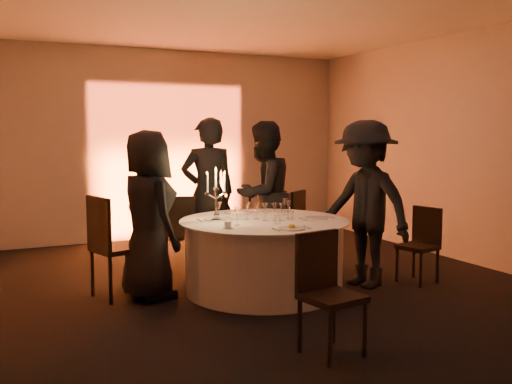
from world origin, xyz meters
name	(u,v)px	position (x,y,z in m)	size (l,w,h in m)	color
floor	(264,291)	(0.00, 0.00, 0.00)	(7.00, 7.00, 0.00)	black
ceiling	(264,5)	(0.00, 0.00, 3.00)	(7.00, 7.00, 0.00)	silver
wall_back	(169,145)	(0.00, 3.50, 1.50)	(7.00, 7.00, 0.00)	#BBB6AD
wall_right	(476,148)	(3.00, 0.00, 1.50)	(7.00, 7.00, 0.00)	#BBB6AD
uplighter_fixture	(176,237)	(0.00, 3.20, 0.05)	(0.25, 0.12, 0.10)	black
banquet_table	(264,255)	(0.00, 0.00, 0.38)	(1.80, 1.80, 0.77)	black
chair_left	(110,241)	(-1.54, 0.41, 0.60)	(0.58, 0.58, 1.06)	black
chair_back_left	(179,228)	(-0.51, 1.36, 0.52)	(0.51, 0.51, 0.92)	black
chair_back_right	(291,221)	(0.98, 1.19, 0.52)	(0.57, 0.57, 0.93)	black
chair_right	(421,240)	(1.79, -0.41, 0.47)	(0.45, 0.45, 0.85)	black
chair_front	(326,285)	(-0.32, -1.74, 0.52)	(0.47, 0.47, 0.93)	black
guest_left	(148,215)	(-1.18, 0.27, 0.86)	(0.84, 0.55, 1.72)	black
guest_back_left	(208,193)	(-0.15, 1.29, 0.94)	(0.69, 0.45, 1.88)	black
guest_back_right	(263,194)	(0.51, 1.07, 0.92)	(0.89, 0.70, 1.84)	black
guest_right	(365,204)	(1.09, -0.29, 0.91)	(1.18, 0.68, 1.83)	black
plate_left	(215,219)	(-0.47, 0.23, 0.78)	(0.35, 0.25, 0.01)	white
plate_back_left	(241,213)	(-0.03, 0.55, 0.78)	(0.36, 0.26, 0.01)	white
plate_back_right	(278,211)	(0.41, 0.47, 0.78)	(0.35, 0.27, 0.01)	white
plate_right	(317,218)	(0.56, -0.16, 0.78)	(0.36, 0.25, 0.01)	white
plate_front	(292,227)	(-0.01, -0.64, 0.79)	(0.36, 0.26, 0.08)	white
coffee_cup	(228,225)	(-0.55, -0.32, 0.80)	(0.11, 0.11, 0.07)	white
candelabra	(216,202)	(-0.49, 0.15, 0.97)	(0.24, 0.12, 0.57)	silver
wine_glass_a	(265,208)	(-0.02, -0.06, 0.91)	(0.07, 0.07, 0.19)	white
wine_glass_b	(219,207)	(-0.44, 0.20, 0.91)	(0.07, 0.07, 0.19)	white
wine_glass_c	(285,203)	(0.35, 0.19, 0.91)	(0.07, 0.07, 0.19)	white
wine_glass_d	(247,207)	(-0.16, 0.08, 0.91)	(0.07, 0.07, 0.19)	white
wine_glass_e	(237,212)	(-0.40, -0.21, 0.91)	(0.07, 0.07, 0.19)	white
wine_glass_f	(275,208)	(0.07, -0.11, 0.91)	(0.07, 0.07, 0.19)	white
wine_glass_g	(282,208)	(0.14, -0.15, 0.91)	(0.07, 0.07, 0.19)	white
wine_glass_h	(257,206)	(-0.05, 0.09, 0.91)	(0.07, 0.07, 0.19)	white
wine_glass_i	(288,206)	(0.29, 0.00, 0.91)	(0.07, 0.07, 0.19)	white
tumbler_a	(290,215)	(0.27, -0.09, 0.82)	(0.07, 0.07, 0.09)	white
tumbler_b	(277,219)	(0.01, -0.29, 0.82)	(0.07, 0.07, 0.09)	white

